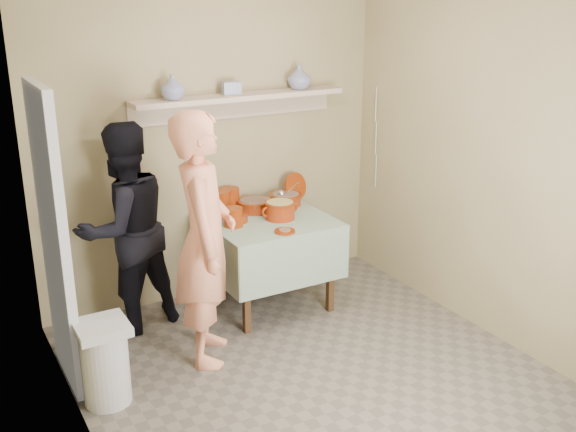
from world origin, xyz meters
TOP-DOWN VIEW (x-y plane):
  - ground at (0.00, 0.00)m, footprint 3.50×3.50m
  - tile_panel at (-1.46, 0.95)m, footprint 0.06×0.70m
  - plate_stack_a at (-0.03, 1.54)m, footprint 0.15×0.15m
  - plate_stack_b at (0.08, 1.62)m, footprint 0.16×0.16m
  - bowl_stack at (-0.07, 1.23)m, footprint 0.15×0.15m
  - empty_bowl at (-0.00, 1.31)m, footprint 0.18×0.18m
  - propped_lid at (0.71, 1.60)m, footprint 0.26×0.14m
  - vase_right at (0.75, 1.61)m, footprint 0.25×0.25m
  - vase_left at (-0.37, 1.61)m, footprint 0.25×0.25m
  - ceramic_box at (0.13, 1.63)m, footprint 0.16×0.12m
  - person_cook at (-0.52, 0.74)m, footprint 0.66×0.77m
  - person_helper at (-0.87, 1.44)m, footprint 0.93×0.80m
  - room_shell at (0.00, 0.00)m, footprint 3.04×3.54m
  - serving_table at (0.25, 1.28)m, footprint 0.97×0.97m
  - cazuela_meat_a at (0.25, 1.48)m, footprint 0.30×0.30m
  - cazuela_meat_b at (0.55, 1.51)m, footprint 0.28×0.28m
  - ladle at (0.51, 1.50)m, footprint 0.08×0.26m
  - cazuela_rice at (0.33, 1.21)m, footprint 0.33×0.25m
  - front_plate at (0.21, 0.91)m, footprint 0.16×0.16m
  - wall_shelf at (0.20, 1.65)m, footprint 1.80×0.25m
  - trash_bin at (-1.31, 0.52)m, footprint 0.32×0.32m
  - electrical_cord at (1.47, 1.48)m, footprint 0.01×0.05m

SIDE VIEW (x-z plane):
  - ground at x=0.00m, z-range 0.00..0.00m
  - trash_bin at x=-1.31m, z-range 0.00..0.56m
  - serving_table at x=0.25m, z-range 0.26..1.02m
  - front_plate at x=0.21m, z-range 0.76..0.78m
  - empty_bowl at x=0.00m, z-range 0.76..0.81m
  - person_helper at x=-0.87m, z-range 0.00..1.63m
  - cazuela_meat_a at x=0.25m, z-range 0.77..0.87m
  - cazuela_meat_b at x=0.55m, z-range 0.77..0.87m
  - bowl_stack at x=-0.07m, z-range 0.76..0.91m
  - cazuela_rice at x=0.33m, z-range 0.77..0.92m
  - plate_stack_b at x=0.08m, z-range 0.76..0.95m
  - plate_stack_a at x=-0.03m, z-range 0.76..0.96m
  - ladle at x=0.51m, z-range 0.78..0.97m
  - propped_lid at x=0.71m, z-range 0.76..1.00m
  - person_cook at x=-0.52m, z-range 0.00..1.79m
  - tile_panel at x=-1.46m, z-range 0.00..2.00m
  - electrical_cord at x=1.47m, z-range 0.80..1.70m
  - room_shell at x=0.00m, z-range 0.30..2.92m
  - wall_shelf at x=0.20m, z-range 1.57..1.78m
  - ceramic_box at x=0.13m, z-range 1.72..1.82m
  - vase_left at x=-0.37m, z-range 1.72..1.91m
  - vase_right at x=0.75m, z-range 1.72..1.92m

